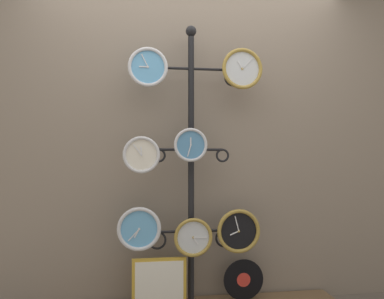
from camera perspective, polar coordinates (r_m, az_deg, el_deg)
The scene contains 11 objects.
shop_wall at distance 2.96m, azimuth -0.57°, elevation 3.88°, with size 4.40×0.04×2.80m.
display_stand at distance 2.81m, azimuth -0.14°, elevation -7.34°, with size 0.78×0.37×2.13m.
clock_top_left at distance 2.76m, azimuth -6.74°, elevation 12.36°, with size 0.29×0.04×0.29m.
clock_top_right at distance 2.87m, azimuth 7.66°, elevation 12.09°, with size 0.31×0.04×0.31m.
clock_middle_left at distance 2.67m, azimuth -7.71°, elevation -0.81°, with size 0.26×0.04×0.26m.
clock_middle_center at distance 2.68m, azimuth -0.21°, elevation 0.70°, with size 0.24×0.04×0.24m.
clock_bottom_left at distance 2.72m, azimuth -8.06°, elevation -11.89°, with size 0.31×0.04×0.31m.
clock_bottom_center at distance 2.75m, azimuth 0.18°, elevation -13.25°, with size 0.28×0.04×0.28m.
clock_bottom_right at distance 2.83m, azimuth 7.11°, elevation -12.22°, with size 0.32×0.04×0.32m.
vinyl_record at distance 3.01m, azimuth 7.86°, elevation -19.06°, with size 0.31×0.01×0.31m.
picture_frame at distance 2.82m, azimuth -5.01°, elevation -19.71°, with size 0.39×0.02×0.36m.
Camera 1 is at (-0.39, -2.36, 1.14)m, focal length 35.00 mm.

